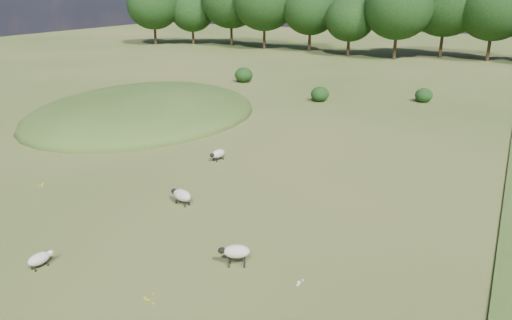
% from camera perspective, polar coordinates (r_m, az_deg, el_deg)
% --- Properties ---
extents(ground, '(160.00, 160.00, 0.00)m').
position_cam_1_polar(ground, '(40.89, 7.96, 5.63)').
color(ground, '#375B1C').
rests_on(ground, ground).
extents(mound, '(16.00, 20.00, 4.00)m').
position_cam_1_polar(mound, '(39.96, -12.63, 5.03)').
color(mound, '#33561E').
rests_on(mound, ground).
extents(treeline, '(96.28, 14.66, 11.70)m').
position_cam_1_polar(treeline, '(74.40, 17.17, 16.14)').
color(treeline, black).
rests_on(treeline, ground).
extents(shrubs, '(20.13, 6.85, 1.53)m').
position_cam_1_polar(shrubs, '(48.17, 5.34, 8.62)').
color(shrubs, black).
rests_on(shrubs, ground).
extents(sheep_0, '(0.74, 1.22, 0.85)m').
position_cam_1_polar(sheep_0, '(32.27, -14.87, 2.60)').
color(sheep_0, beige).
rests_on(sheep_0, ground).
extents(sheep_1, '(1.18, 0.88, 0.83)m').
position_cam_1_polar(sheep_1, '(17.95, -2.36, -10.42)').
color(sheep_1, beige).
rests_on(sheep_1, ground).
extents(sheep_2, '(0.55, 1.02, 0.57)m').
position_cam_1_polar(sheep_2, '(19.51, -23.49, -10.30)').
color(sheep_2, beige).
rests_on(sheep_2, ground).
extents(sheep_3, '(0.69, 1.18, 0.65)m').
position_cam_1_polar(sheep_3, '(28.60, -4.38, 0.71)').
color(sheep_3, beige).
rests_on(sheep_3, ground).
extents(sheep_4, '(1.31, 0.79, 0.73)m').
position_cam_1_polar(sheep_4, '(23.04, -8.49, -3.99)').
color(sheep_4, beige).
rests_on(sheep_4, ground).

